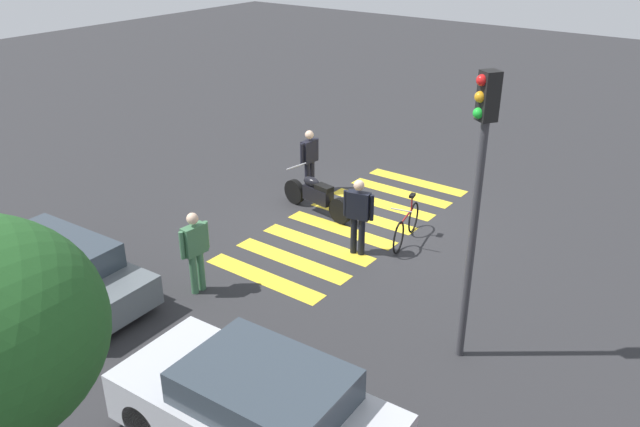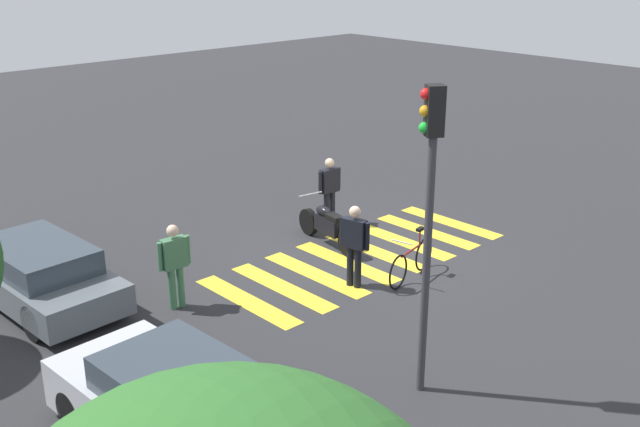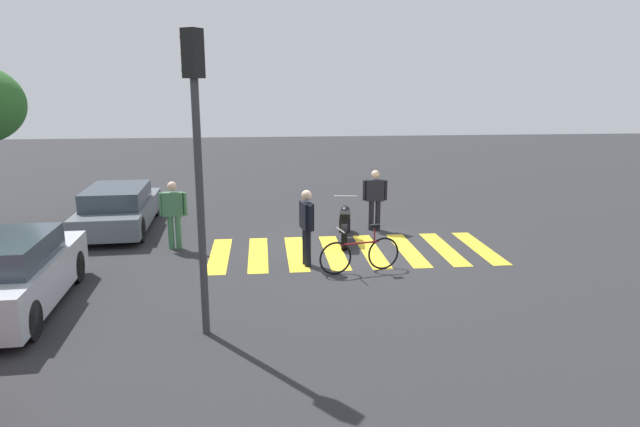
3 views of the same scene
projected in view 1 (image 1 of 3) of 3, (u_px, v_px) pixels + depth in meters
The scene contains 10 objects.
ground_plane at pixel (352, 223), 15.15m from camera, with size 60.00×60.00×0.00m, color #2B2B2D.
police_motorcycle at pixel (317, 196), 15.48m from camera, with size 2.20×0.67×1.03m.
leaning_bicycle at pixel (406, 226), 14.13m from camera, with size 0.54×1.78×1.02m.
officer_on_foot at pixel (309, 157), 16.48m from camera, with size 0.23×0.67×1.66m.
officer_by_motorcycle at pixel (358, 212), 13.39m from camera, with size 0.66×0.29×1.69m.
pedestrian_bystander at pixel (195, 248), 12.04m from camera, with size 0.23×0.66×1.66m.
crosswalk_stripes at pixel (352, 223), 15.15m from camera, with size 2.80×6.75×0.01m.
car_silver_sedan at pixel (256, 410), 8.50m from camera, with size 4.01×1.91×1.37m.
car_grey_coupe at pixel (49, 269), 12.00m from camera, with size 4.40×1.90×1.21m.
traffic_light_pole at pixel (478, 179), 9.32m from camera, with size 0.33×0.35×4.70m.
Camera 1 is at (-7.53, 11.39, 6.63)m, focal length 36.11 mm.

